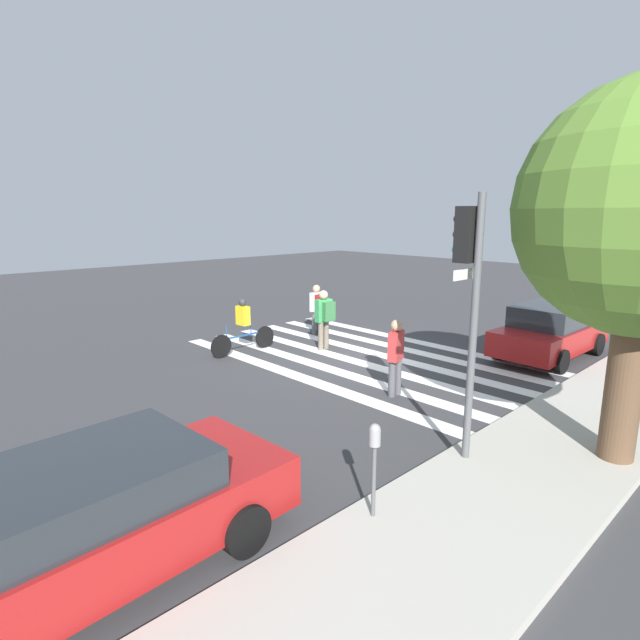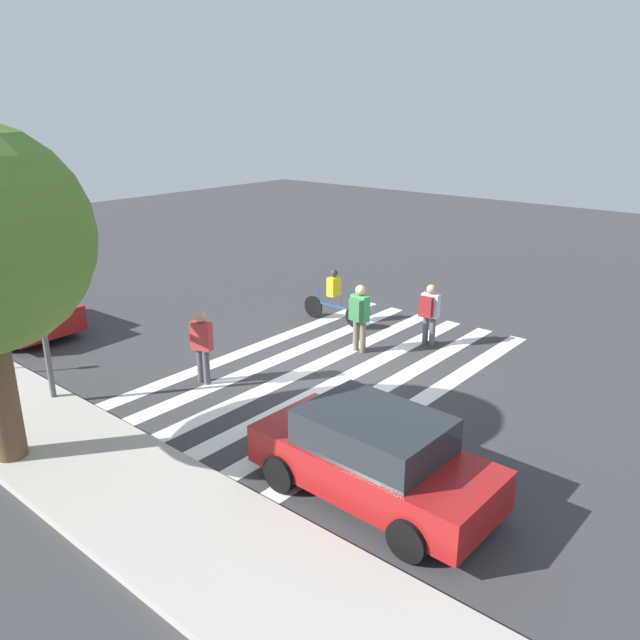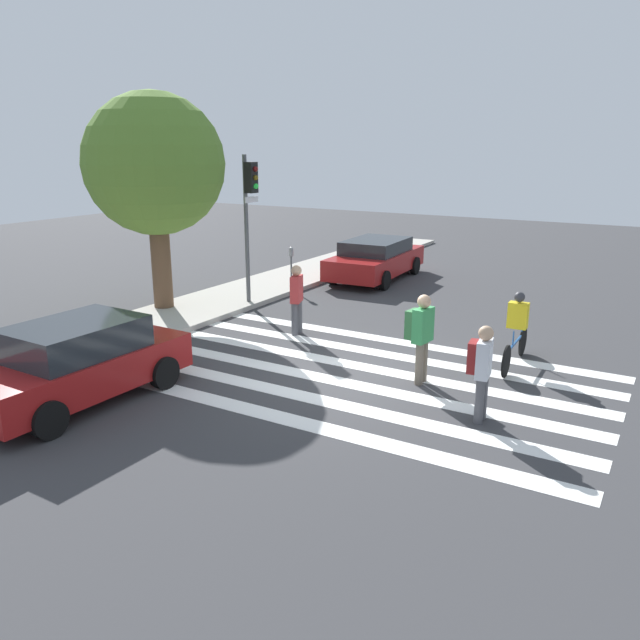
# 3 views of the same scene
# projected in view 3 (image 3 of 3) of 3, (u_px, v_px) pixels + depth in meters

# --- Properties ---
(ground_plane) EXTENTS (60.00, 60.00, 0.00)m
(ground_plane) POSITION_uv_depth(u_px,v_px,m) (355.00, 375.00, 12.81)
(ground_plane) COLOR #38383A
(sidewalk_curb) EXTENTS (36.00, 2.50, 0.14)m
(sidewalk_curb) POSITION_uv_depth(u_px,v_px,m) (137.00, 328.00, 15.85)
(sidewalk_curb) COLOR #ADA89E
(sidewalk_curb) RESTS_ON ground_plane
(crosswalk_stripes) EXTENTS (5.49, 10.00, 0.01)m
(crosswalk_stripes) POSITION_uv_depth(u_px,v_px,m) (355.00, 375.00, 12.81)
(crosswalk_stripes) COLOR white
(crosswalk_stripes) RESTS_ON ground_plane
(traffic_light) EXTENTS (0.60, 0.50, 4.31)m
(traffic_light) POSITION_uv_depth(u_px,v_px,m) (249.00, 202.00, 17.46)
(traffic_light) COLOR #515456
(traffic_light) RESTS_ON ground_plane
(parking_meter) EXTENTS (0.15, 0.15, 1.42)m
(parking_meter) POSITION_uv_depth(u_px,v_px,m) (291.00, 258.00, 20.00)
(parking_meter) COLOR #515456
(parking_meter) RESTS_ON ground_plane
(street_tree) EXTENTS (3.78, 3.78, 5.96)m
(street_tree) POSITION_uv_depth(u_px,v_px,m) (154.00, 165.00, 16.64)
(street_tree) COLOR brown
(street_tree) RESTS_ON ground_plane
(pedestrian_adult_blue_shirt) EXTENTS (0.52, 0.45, 1.80)m
(pedestrian_adult_blue_shirt) POSITION_uv_depth(u_px,v_px,m) (421.00, 332.00, 12.12)
(pedestrian_adult_blue_shirt) COLOR #6B6051
(pedestrian_adult_blue_shirt) RESTS_ON ground_plane
(pedestrian_adult_yellow_jacket) EXTENTS (0.49, 0.42, 1.69)m
(pedestrian_adult_yellow_jacket) POSITION_uv_depth(u_px,v_px,m) (481.00, 366.00, 10.42)
(pedestrian_adult_yellow_jacket) COLOR #4C4C51
(pedestrian_adult_yellow_jacket) RESTS_ON ground_plane
(pedestrian_adult_tall_backpack) EXTENTS (0.53, 0.36, 1.74)m
(pedestrian_adult_tall_backpack) POSITION_uv_depth(u_px,v_px,m) (297.00, 296.00, 15.32)
(pedestrian_adult_tall_backpack) COLOR #4C4C51
(pedestrian_adult_tall_backpack) RESTS_ON ground_plane
(cyclist_far_lane) EXTENTS (2.24, 0.40, 1.62)m
(cyclist_far_lane) POSITION_uv_depth(u_px,v_px,m) (517.00, 327.00, 13.11)
(cyclist_far_lane) COLOR black
(cyclist_far_lane) RESTS_ON ground_plane
(car_parked_silver_sedan) EXTENTS (4.11, 1.97, 1.51)m
(car_parked_silver_sedan) POSITION_uv_depth(u_px,v_px,m) (78.00, 362.00, 11.29)
(car_parked_silver_sedan) COLOR maroon
(car_parked_silver_sedan) RESTS_ON ground_plane
(car_parked_far_curb) EXTENTS (4.80, 2.25, 1.40)m
(car_parked_far_curb) POSITION_uv_depth(u_px,v_px,m) (376.00, 259.00, 21.84)
(car_parked_far_curb) COLOR maroon
(car_parked_far_curb) RESTS_ON ground_plane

